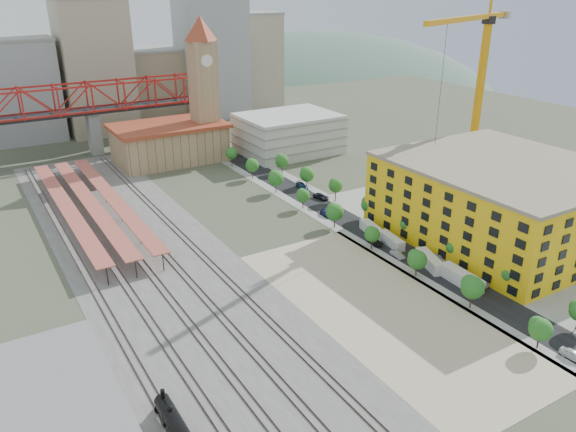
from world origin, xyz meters
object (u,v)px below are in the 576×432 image
tower_crane (478,68)px  site_trailer_a (461,278)px  clock_tower (203,75)px  site_trailer_d (372,230)px  car_0 (573,355)px  construction_building (502,200)px  site_trailer_b (430,261)px  site_trailer_c (391,240)px

tower_crane → site_trailer_a: bearing=-137.6°
site_trailer_a → clock_tower: bearing=96.9°
site_trailer_d → car_0: bearing=-82.5°
construction_building → site_trailer_d: 31.93m
tower_crane → site_trailer_d: bearing=-164.7°
site_trailer_b → site_trailer_d: size_ratio=1.05×
construction_building → site_trailer_c: size_ratio=5.89×
construction_building → tower_crane: 43.84m
site_trailer_a → tower_crane: bearing=45.2°
site_trailer_a → car_0: (-3.00, -27.47, -0.68)m
construction_building → tower_crane: bearing=56.1°
clock_tower → site_trailer_d: (8.00, -83.36, -27.46)m
site_trailer_d → car_0: size_ratio=2.05×
site_trailer_a → car_0: site_trailer_a is taller
site_trailer_d → site_trailer_b: bearing=-79.5°
site_trailer_a → site_trailer_c: site_trailer_a is taller
clock_tower → site_trailer_c: 94.96m
tower_crane → car_0: size_ratio=13.14×
construction_building → tower_crane: tower_crane is taller
tower_crane → site_trailer_b: (-45.55, -32.52, -34.42)m
site_trailer_c → site_trailer_d: site_trailer_d is taller
construction_building → site_trailer_c: 28.87m
construction_building → site_trailer_b: (-26.00, -3.41, -8.11)m
tower_crane → site_trailer_a: size_ratio=5.54×
clock_tower → site_trailer_a: 116.06m
site_trailer_b → site_trailer_d: bearing=107.6°
site_trailer_c → site_trailer_b: bearing=-82.6°
site_trailer_c → car_0: bearing=-86.1°
construction_building → car_0: bearing=-125.9°
construction_building → car_0: 50.16m
clock_tower → tower_crane: (53.55, -70.89, 7.03)m
construction_building → site_trailer_a: construction_building is taller
clock_tower → construction_building: 107.36m
construction_building → site_trailer_c: construction_building is taller
tower_crane → construction_building: bearing=-123.9°
clock_tower → site_trailer_b: clock_tower is taller
site_trailer_c → tower_crane: bearing=30.7°
construction_building → site_trailer_c: (-26.00, 9.46, -8.24)m
tower_crane → car_0: 91.41m
clock_tower → site_trailer_a: bearing=-85.9°
site_trailer_a → site_trailer_c: 22.00m
site_trailer_c → clock_tower: bearing=102.4°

